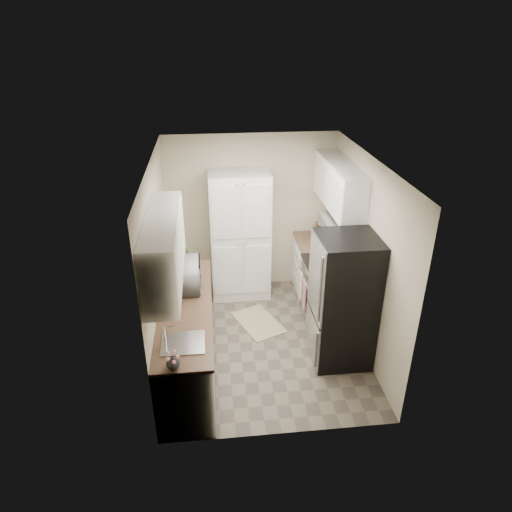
{
  "coord_description": "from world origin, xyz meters",
  "views": [
    {
      "loc": [
        -0.65,
        -5.03,
        3.87
      ],
      "look_at": [
        -0.08,
        0.15,
        1.24
      ],
      "focal_mm": 32.0,
      "sensor_mm": 36.0,
      "label": 1
    }
  ],
  "objects_px": {
    "pantry_cabinet": "(240,236)",
    "electric_range": "(328,293)",
    "microwave": "(185,276)",
    "toaster_oven": "(325,235)",
    "refrigerator": "(343,301)",
    "wine_bottle": "(183,260)"
  },
  "relations": [
    {
      "from": "pantry_cabinet",
      "to": "toaster_oven",
      "type": "relative_size",
      "value": 5.44
    },
    {
      "from": "wine_bottle",
      "to": "toaster_oven",
      "type": "xyz_separation_m",
      "value": [
        2.12,
        0.68,
        -0.03
      ]
    },
    {
      "from": "pantry_cabinet",
      "to": "toaster_oven",
      "type": "distance_m",
      "value": 1.3
    },
    {
      "from": "electric_range",
      "to": "wine_bottle",
      "type": "height_order",
      "value": "wine_bottle"
    },
    {
      "from": "pantry_cabinet",
      "to": "electric_range",
      "type": "relative_size",
      "value": 1.77
    },
    {
      "from": "wine_bottle",
      "to": "toaster_oven",
      "type": "bearing_deg",
      "value": 17.73
    },
    {
      "from": "pantry_cabinet",
      "to": "electric_range",
      "type": "height_order",
      "value": "pantry_cabinet"
    },
    {
      "from": "refrigerator",
      "to": "wine_bottle",
      "type": "bearing_deg",
      "value": 155.37
    },
    {
      "from": "microwave",
      "to": "toaster_oven",
      "type": "bearing_deg",
      "value": -61.76
    },
    {
      "from": "pantry_cabinet",
      "to": "toaster_oven",
      "type": "height_order",
      "value": "pantry_cabinet"
    },
    {
      "from": "wine_bottle",
      "to": "microwave",
      "type": "bearing_deg",
      "value": -85.73
    },
    {
      "from": "electric_range",
      "to": "toaster_oven",
      "type": "distance_m",
      "value": 0.96
    },
    {
      "from": "electric_range",
      "to": "wine_bottle",
      "type": "xyz_separation_m",
      "value": [
        -2.01,
        0.1,
        0.58
      ]
    },
    {
      "from": "refrigerator",
      "to": "toaster_oven",
      "type": "height_order",
      "value": "refrigerator"
    },
    {
      "from": "microwave",
      "to": "wine_bottle",
      "type": "distance_m",
      "value": 0.48
    },
    {
      "from": "microwave",
      "to": "refrigerator",
      "type": "bearing_deg",
      "value": -103.19
    },
    {
      "from": "pantry_cabinet",
      "to": "refrigerator",
      "type": "distance_m",
      "value": 2.07
    },
    {
      "from": "pantry_cabinet",
      "to": "electric_range",
      "type": "bearing_deg",
      "value": -38.22
    },
    {
      "from": "toaster_oven",
      "to": "wine_bottle",
      "type": "bearing_deg",
      "value": -163.43
    },
    {
      "from": "pantry_cabinet",
      "to": "wine_bottle",
      "type": "bearing_deg",
      "value": -135.44
    },
    {
      "from": "refrigerator",
      "to": "wine_bottle",
      "type": "xyz_separation_m",
      "value": [
        -1.97,
        0.9,
        0.21
      ]
    },
    {
      "from": "microwave",
      "to": "electric_range",
      "type": "bearing_deg",
      "value": -80.06
    }
  ]
}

